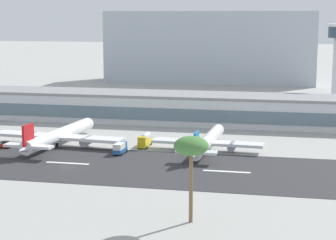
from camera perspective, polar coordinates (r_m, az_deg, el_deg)
name	(u,v)px	position (r m, az deg, el deg)	size (l,w,h in m)	color
ground_plane	(68,168)	(161.14, -9.31, -4.40)	(1400.00, 1400.00, 0.00)	#9E9E99
runway_strip	(74,164)	(164.95, -8.78, -4.03)	(800.00, 37.58, 0.08)	#2D2D30
runway_centreline_dash_4	(68,163)	(165.54, -9.34, -3.98)	(12.00, 1.20, 0.01)	white
runway_centreline_dash_5	(227,171)	(155.52, 5.49, -4.80)	(12.00, 1.20, 0.01)	white
terminal_building	(164,107)	(225.34, -0.41, 1.18)	(144.84, 20.41, 10.71)	silver
distant_hotel_block	(211,47)	(358.72, 3.99, 6.81)	(120.33, 32.11, 41.03)	#A8B2BC
airliner_red_tail_gate_0	(57,136)	(186.89, -10.30, -1.50)	(41.88, 45.86, 9.58)	white
airliner_blue_tail_gate_1	(207,142)	(177.14, 3.65, -2.08)	(32.68, 41.37, 8.63)	silver
service_fuel_truck_0	(145,140)	(183.24, -2.18, -1.89)	(2.98, 8.54, 3.95)	gold
service_baggage_tug_1	(6,145)	(187.59, -14.90, -2.25)	(3.36, 2.19, 2.20)	#B2231E
service_box_truck_2	(120,148)	(174.28, -4.49, -2.61)	(2.97, 6.13, 3.25)	#23569E
palm_tree_0	(191,148)	(114.72, 2.18, -2.61)	(6.61, 6.61, 16.73)	brown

